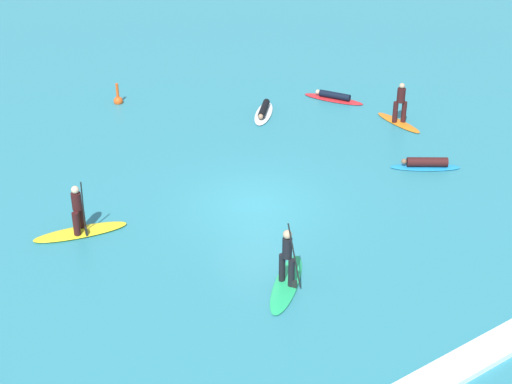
# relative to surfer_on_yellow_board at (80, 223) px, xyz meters

# --- Properties ---
(ground_plane) EXTENTS (120.00, 120.00, 0.00)m
(ground_plane) POSITION_rel_surfer_on_yellow_board_xyz_m (5.69, -1.69, -0.37)
(ground_plane) COLOR teal
(ground_plane) RESTS_ON ground
(surfer_on_yellow_board) EXTENTS (3.09, 1.42, 2.07)m
(surfer_on_yellow_board) POSITION_rel_surfer_on_yellow_board_xyz_m (0.00, 0.00, 0.00)
(surfer_on_yellow_board) COLOR yellow
(surfer_on_yellow_board) RESTS_ON ground_plane
(surfer_on_blue_board) EXTENTS (2.49, 2.02, 0.43)m
(surfer_on_blue_board) POSITION_rel_surfer_on_yellow_board_xyz_m (12.47, -3.03, -0.20)
(surfer_on_blue_board) COLOR #1E8CD1
(surfer_on_blue_board) RESTS_ON ground_plane
(surfer_on_white_board) EXTENTS (2.25, 2.31, 0.40)m
(surfer_on_white_board) POSITION_rel_surfer_on_yellow_board_xyz_m (10.36, 4.49, -0.23)
(surfer_on_white_board) COLOR white
(surfer_on_white_board) RESTS_ON ground_plane
(surfer_on_orange_board) EXTENTS (0.61, 2.50, 1.79)m
(surfer_on_orange_board) POSITION_rel_surfer_on_yellow_board_xyz_m (14.48, 0.51, 0.19)
(surfer_on_orange_board) COLOR orange
(surfer_on_orange_board) RESTS_ON ground_plane
(surfer_on_red_board) EXTENTS (1.94, 2.77, 0.37)m
(surfer_on_red_board) POSITION_rel_surfer_on_yellow_board_xyz_m (13.89, 4.07, -0.25)
(surfer_on_red_board) COLOR red
(surfer_on_red_board) RESTS_ON ground_plane
(surfer_on_green_board) EXTENTS (2.73, 2.52, 2.20)m
(surfer_on_green_board) POSITION_rel_surfer_on_yellow_board_xyz_m (3.77, -6.03, 0.07)
(surfer_on_green_board) COLOR #23B266
(surfer_on_green_board) RESTS_ON ground_plane
(marker_buoy) EXTENTS (0.42, 0.42, 1.03)m
(marker_buoy) POSITION_rel_surfer_on_yellow_board_xyz_m (5.79, 9.19, -0.21)
(marker_buoy) COLOR #E55119
(marker_buoy) RESTS_ON ground_plane
(wave_crest) EXTENTS (19.95, 0.90, 0.18)m
(wave_crest) POSITION_rel_surfer_on_yellow_board_xyz_m (5.69, -11.35, -0.28)
(wave_crest) COLOR white
(wave_crest) RESTS_ON ground_plane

